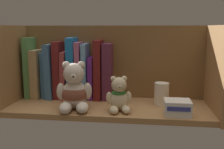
{
  "coord_description": "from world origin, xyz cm",
  "views": [
    {
      "loc": [
        13.84,
        -95.69,
        30.8
      ],
      "look_at": [
        1.3,
        0.0,
        13.81
      ],
      "focal_mm": 43.01,
      "sensor_mm": 36.0,
      "label": 1
    }
  ],
  "objects_px": {
    "book_5": "(67,74)",
    "book_8": "(87,71)",
    "book_2": "(47,74)",
    "book_4": "(60,69)",
    "book_1": "(40,73)",
    "teddy_bear_smaller": "(119,96)",
    "book_7": "(81,70)",
    "book_10": "(99,69)",
    "small_product_box": "(177,108)",
    "book_11": "(108,71)",
    "book_6": "(74,68)",
    "book_0": "(32,67)",
    "teddy_bear_larger": "(74,91)",
    "book_9": "(92,77)",
    "pillar_candle": "(162,94)",
    "book_3": "(53,71)"
  },
  "relations": [
    {
      "from": "book_5",
      "to": "book_8",
      "type": "distance_m",
      "value": 0.09
    },
    {
      "from": "book_2",
      "to": "book_4",
      "type": "distance_m",
      "value": 0.06
    },
    {
      "from": "book_1",
      "to": "teddy_bear_smaller",
      "type": "distance_m",
      "value": 0.39
    },
    {
      "from": "book_7",
      "to": "book_10",
      "type": "xyz_separation_m",
      "value": [
        0.08,
        0.0,
        0.0
      ]
    },
    {
      "from": "small_product_box",
      "to": "book_2",
      "type": "bearing_deg",
      "value": 160.04
    },
    {
      "from": "book_7",
      "to": "book_11",
      "type": "xyz_separation_m",
      "value": [
        0.11,
        0.0,
        -0.0
      ]
    },
    {
      "from": "book_6",
      "to": "book_7",
      "type": "height_order",
      "value": "book_6"
    },
    {
      "from": "book_0",
      "to": "book_11",
      "type": "height_order",
      "value": "book_0"
    },
    {
      "from": "teddy_bear_larger",
      "to": "book_11",
      "type": "bearing_deg",
      "value": 60.2
    },
    {
      "from": "book_2",
      "to": "book_5",
      "type": "xyz_separation_m",
      "value": [
        0.09,
        0.0,
        0.0
      ]
    },
    {
      "from": "book_6",
      "to": "book_4",
      "type": "bearing_deg",
      "value": 180.0
    },
    {
      "from": "book_8",
      "to": "book_6",
      "type": "bearing_deg",
      "value": 180.0
    },
    {
      "from": "book_0",
      "to": "book_10",
      "type": "bearing_deg",
      "value": 0.0
    },
    {
      "from": "book_0",
      "to": "small_product_box",
      "type": "height_order",
      "value": "book_0"
    },
    {
      "from": "book_11",
      "to": "teddy_bear_larger",
      "type": "xyz_separation_m",
      "value": [
        -0.1,
        -0.17,
        -0.05
      ]
    },
    {
      "from": "book_8",
      "to": "book_11",
      "type": "bearing_deg",
      "value": 0.0
    },
    {
      "from": "book_7",
      "to": "small_product_box",
      "type": "height_order",
      "value": "book_7"
    },
    {
      "from": "teddy_bear_smaller",
      "to": "small_product_box",
      "type": "distance_m",
      "value": 0.2
    },
    {
      "from": "book_4",
      "to": "book_11",
      "type": "distance_m",
      "value": 0.2
    },
    {
      "from": "teddy_bear_smaller",
      "to": "book_6",
      "type": "bearing_deg",
      "value": 140.93
    },
    {
      "from": "book_1",
      "to": "book_5",
      "type": "xyz_separation_m",
      "value": [
        0.12,
        0.0,
        -0.0
      ]
    },
    {
      "from": "book_0",
      "to": "book_6",
      "type": "xyz_separation_m",
      "value": [
        0.18,
        0.0,
        0.0
      ]
    },
    {
      "from": "book_6",
      "to": "book_8",
      "type": "xyz_separation_m",
      "value": [
        0.05,
        0.0,
        -0.01
      ]
    },
    {
      "from": "book_5",
      "to": "book_9",
      "type": "bearing_deg",
      "value": 0.0
    },
    {
      "from": "book_7",
      "to": "book_8",
      "type": "height_order",
      "value": "book_7"
    },
    {
      "from": "book_7",
      "to": "pillar_candle",
      "type": "bearing_deg",
      "value": -12.13
    },
    {
      "from": "book_7",
      "to": "teddy_bear_larger",
      "type": "distance_m",
      "value": 0.18
    },
    {
      "from": "book_5",
      "to": "pillar_candle",
      "type": "distance_m",
      "value": 0.4
    },
    {
      "from": "teddy_bear_larger",
      "to": "small_product_box",
      "type": "height_order",
      "value": "teddy_bear_larger"
    },
    {
      "from": "small_product_box",
      "to": "book_7",
      "type": "bearing_deg",
      "value": 153.15
    },
    {
      "from": "book_7",
      "to": "book_9",
      "type": "height_order",
      "value": "book_7"
    },
    {
      "from": "book_1",
      "to": "book_2",
      "type": "xyz_separation_m",
      "value": [
        0.03,
        0.0,
        -0.01
      ]
    },
    {
      "from": "book_0",
      "to": "book_2",
      "type": "relative_size",
      "value": 1.33
    },
    {
      "from": "book_1",
      "to": "book_10",
      "type": "bearing_deg",
      "value": 0.0
    },
    {
      "from": "book_5",
      "to": "book_1",
      "type": "bearing_deg",
      "value": 180.0
    },
    {
      "from": "book_3",
      "to": "book_1",
      "type": "bearing_deg",
      "value": 180.0
    },
    {
      "from": "book_6",
      "to": "small_product_box",
      "type": "distance_m",
      "value": 0.46
    },
    {
      "from": "book_7",
      "to": "book_4",
      "type": "bearing_deg",
      "value": 180.0
    },
    {
      "from": "pillar_candle",
      "to": "small_product_box",
      "type": "bearing_deg",
      "value": -68.6
    },
    {
      "from": "book_2",
      "to": "book_9",
      "type": "relative_size",
      "value": 1.08
    },
    {
      "from": "book_4",
      "to": "pillar_candle",
      "type": "distance_m",
      "value": 0.43
    },
    {
      "from": "book_2",
      "to": "book_10",
      "type": "distance_m",
      "value": 0.23
    },
    {
      "from": "book_0",
      "to": "book_10",
      "type": "relative_size",
      "value": 1.03
    },
    {
      "from": "book_2",
      "to": "teddy_bear_larger",
      "type": "xyz_separation_m",
      "value": [
        0.16,
        -0.17,
        -0.03
      ]
    },
    {
      "from": "book_6",
      "to": "teddy_bear_larger",
      "type": "bearing_deg",
      "value": -74.18
    },
    {
      "from": "book_2",
      "to": "teddy_bear_smaller",
      "type": "relative_size",
      "value": 1.51
    },
    {
      "from": "book_9",
      "to": "book_11",
      "type": "bearing_deg",
      "value": 0.0
    },
    {
      "from": "book_2",
      "to": "pillar_candle",
      "type": "distance_m",
      "value": 0.48
    },
    {
      "from": "book_2",
      "to": "book_7",
      "type": "height_order",
      "value": "book_7"
    },
    {
      "from": "book_11",
      "to": "pillar_candle",
      "type": "height_order",
      "value": "book_11"
    }
  ]
}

